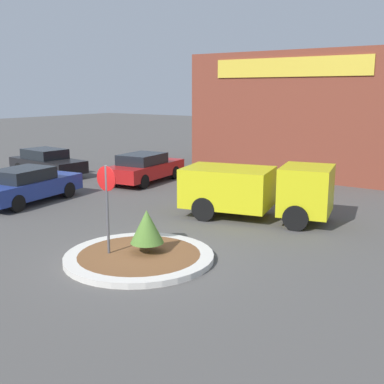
{
  "coord_description": "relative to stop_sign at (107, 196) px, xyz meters",
  "views": [
    {
      "loc": [
        8.0,
        -9.05,
        4.37
      ],
      "look_at": [
        -0.07,
        2.52,
        1.37
      ],
      "focal_mm": 45.0,
      "sensor_mm": 36.0,
      "label": 1
    }
  ],
  "objects": [
    {
      "name": "traffic_island",
      "position": [
        0.7,
        0.41,
        -1.63
      ],
      "size": [
        3.92,
        3.92,
        0.16
      ],
      "color": "beige",
      "rests_on": "ground_plane"
    },
    {
      "name": "storefront_building",
      "position": [
        -1.0,
        16.35,
        1.42
      ],
      "size": [
        11.3,
        6.07,
        6.25
      ],
      "color": "brown",
      "rests_on": "ground_plane"
    },
    {
      "name": "parked_sedan_blue",
      "position": [
        -7.28,
        2.89,
        -1.0
      ],
      "size": [
        2.35,
        4.58,
        1.39
      ],
      "rotation": [
        0.0,
        0.0,
        1.7
      ],
      "color": "navy",
      "rests_on": "ground_plane"
    },
    {
      "name": "ground_plane",
      "position": [
        0.7,
        0.41,
        -1.71
      ],
      "size": [
        120.0,
        120.0,
        0.0
      ],
      "primitive_type": "plane",
      "color": "#514F4C"
    },
    {
      "name": "island_shrub",
      "position": [
        0.79,
        0.63,
        -0.84
      ],
      "size": [
        0.88,
        0.88,
        1.15
      ],
      "color": "brown",
      "rests_on": "traffic_island"
    },
    {
      "name": "stop_sign",
      "position": [
        0.0,
        0.0,
        0.0
      ],
      "size": [
        0.65,
        0.07,
        2.5
      ],
      "color": "#4C4C51",
      "rests_on": "ground_plane"
    },
    {
      "name": "utility_truck",
      "position": [
        1.26,
        5.86,
        -0.66
      ],
      "size": [
        5.33,
        3.08,
        1.93
      ],
      "rotation": [
        0.0,
        0.0,
        0.23
      ],
      "color": "gold",
      "rests_on": "ground_plane"
    },
    {
      "name": "parked_sedan_red",
      "position": [
        -6.28,
        8.83,
        -1.0
      ],
      "size": [
        2.32,
        4.63,
        1.4
      ],
      "rotation": [
        0.0,
        0.0,
        1.68
      ],
      "color": "#B21919",
      "rests_on": "ground_plane"
    },
    {
      "name": "parked_sedan_black",
      "position": [
        -11.52,
        7.25,
        -0.99
      ],
      "size": [
        4.54,
        2.12,
        1.4
      ],
      "rotation": [
        0.0,
        0.0,
        -0.08
      ],
      "color": "black",
      "rests_on": "ground_plane"
    }
  ]
}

